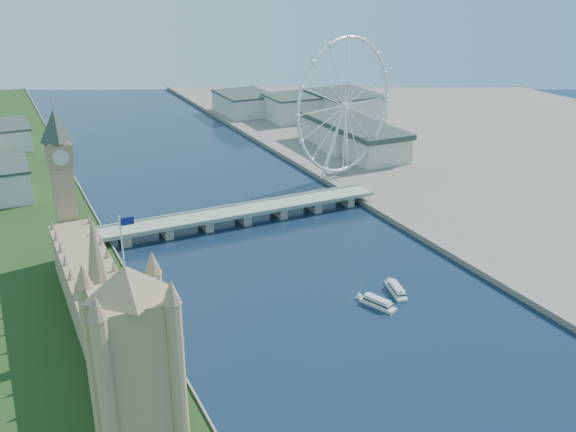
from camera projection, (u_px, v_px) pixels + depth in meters
victoria_tower at (137, 388)px, 209.33m from camera, size 28.16×28.16×112.00m
parliament_range at (103, 317)px, 321.71m from camera, size 24.00×200.00×70.00m
big_ben at (61, 167)px, 394.47m from camera, size 20.02×20.02×110.00m
westminster_bridge at (243, 213)px, 486.68m from camera, size 220.00×22.00×9.50m
london_eye at (345, 106)px, 558.91m from camera, size 113.60×39.12×124.30m
county_hall at (352, 152)px, 668.73m from camera, size 54.00×144.00×35.00m
city_skyline at (188, 123)px, 716.54m from camera, size 505.00×280.00×32.00m
tour_boat_near at (378, 306)px, 368.69m from camera, size 15.12×26.37×5.64m
tour_boat_far at (396, 293)px, 383.33m from camera, size 12.58×26.32×5.60m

